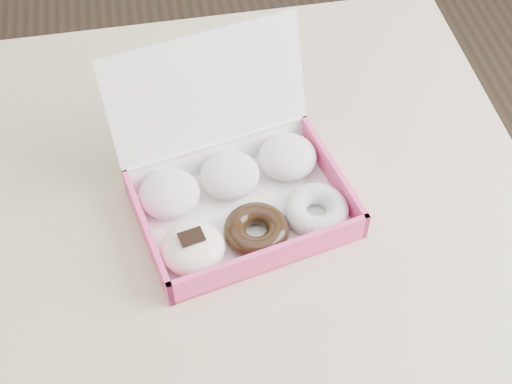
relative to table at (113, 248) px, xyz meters
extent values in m
cube|color=tan|center=(0.00, 0.00, 0.06)|extent=(1.20, 0.80, 0.04)
cylinder|color=tan|center=(0.55, 0.35, -0.32)|extent=(0.05, 0.05, 0.71)
cube|color=white|center=(0.19, -0.03, 0.08)|extent=(0.31, 0.25, 0.01)
cube|color=#FC4488|center=(0.21, -0.13, 0.10)|extent=(0.27, 0.06, 0.05)
cube|color=white|center=(0.17, 0.06, 0.10)|extent=(0.27, 0.06, 0.05)
cube|color=#FC4488|center=(0.06, -0.06, 0.10)|extent=(0.05, 0.20, 0.05)
cube|color=#FC4488|center=(0.32, 0.00, 0.10)|extent=(0.05, 0.20, 0.05)
cube|color=white|center=(0.16, 0.08, 0.18)|extent=(0.28, 0.12, 0.19)
ellipsoid|color=silver|center=(0.09, 0.00, 0.11)|extent=(0.10, 0.10, 0.05)
ellipsoid|color=silver|center=(0.18, 0.02, 0.11)|extent=(0.10, 0.10, 0.05)
ellipsoid|color=silver|center=(0.26, 0.03, 0.11)|extent=(0.10, 0.10, 0.05)
ellipsoid|color=#F3EBC3|center=(0.11, -0.10, 0.11)|extent=(0.10, 0.10, 0.05)
cube|color=black|center=(0.11, -0.10, 0.13)|extent=(0.03, 0.03, 0.00)
torus|color=black|center=(0.20, -0.08, 0.10)|extent=(0.10, 0.10, 0.03)
torus|color=silver|center=(0.28, -0.06, 0.10)|extent=(0.10, 0.10, 0.03)
camera|label=1|loc=(0.10, -0.61, 0.85)|focal=50.00mm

